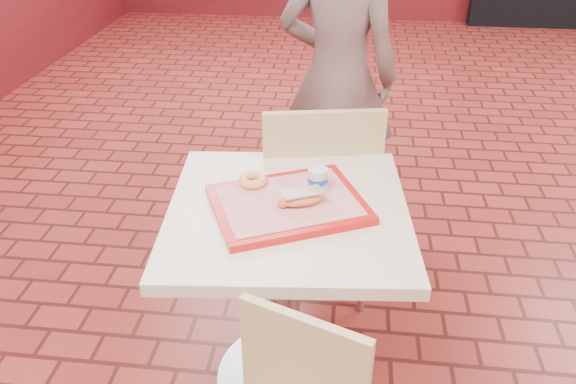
# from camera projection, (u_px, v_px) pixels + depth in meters

# --- Properties ---
(wainscot_band) EXTENTS (8.00, 10.00, 1.00)m
(wainscot_band) POSITION_uv_depth(u_px,v_px,m) (562.00, 192.00, 2.55)
(wainscot_band) COLOR #591115
(wainscot_band) RESTS_ON ground
(main_table) EXTENTS (0.78, 0.78, 0.83)m
(main_table) POSITION_uv_depth(u_px,v_px,m) (288.00, 272.00, 1.98)
(main_table) COLOR beige
(main_table) RESTS_ON ground
(chair_main_back) EXTENTS (0.54, 0.54, 1.01)m
(chair_main_back) POSITION_uv_depth(u_px,v_px,m) (318.00, 196.00, 2.40)
(chair_main_back) COLOR tan
(chair_main_back) RESTS_ON ground
(customer) EXTENTS (0.67, 0.49, 1.68)m
(customer) POSITION_uv_depth(u_px,v_px,m) (338.00, 77.00, 2.86)
(customer) COLOR #6A5652
(customer) RESTS_ON ground
(serving_tray) EXTENTS (0.48, 0.37, 0.03)m
(serving_tray) POSITION_uv_depth(u_px,v_px,m) (288.00, 204.00, 1.83)
(serving_tray) COLOR red
(serving_tray) RESTS_ON main_table
(ring_donut) EXTENTS (0.12, 0.12, 0.03)m
(ring_donut) POSITION_uv_depth(u_px,v_px,m) (253.00, 180.00, 1.90)
(ring_donut) COLOR #F99D5A
(ring_donut) RESTS_ON serving_tray
(long_john_donut) EXTENTS (0.16, 0.13, 0.05)m
(long_john_donut) POSITION_uv_depth(u_px,v_px,m) (301.00, 198.00, 1.79)
(long_john_donut) COLOR #E27542
(long_john_donut) RESTS_ON serving_tray
(paper_cup) EXTENTS (0.07, 0.07, 0.08)m
(paper_cup) POSITION_uv_depth(u_px,v_px,m) (318.00, 180.00, 1.85)
(paper_cup) COLOR silver
(paper_cup) RESTS_ON serving_tray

